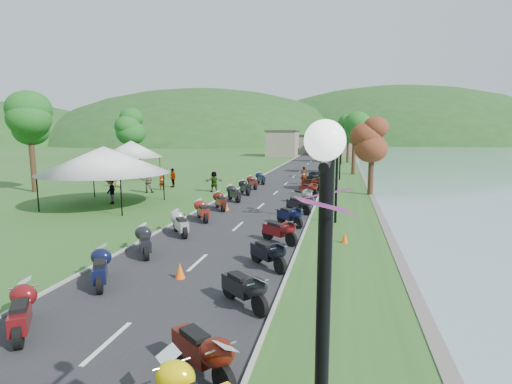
# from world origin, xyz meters

# --- Properties ---
(road) EXTENTS (7.00, 120.00, 0.02)m
(road) POSITION_xyz_m (0.00, 40.00, 0.01)
(road) COLOR #272729
(road) RESTS_ON ground
(hills_backdrop) EXTENTS (360.00, 120.00, 76.00)m
(hills_backdrop) POSITION_xyz_m (0.00, 200.00, 0.00)
(hills_backdrop) COLOR #285621
(hills_backdrop) RESTS_ON ground
(far_building) EXTENTS (18.00, 16.00, 5.00)m
(far_building) POSITION_xyz_m (-2.00, 85.00, 2.50)
(far_building) COLOR gray
(far_building) RESTS_ON ground
(moto_row_left) EXTENTS (2.60, 41.36, 1.10)m
(moto_row_left) POSITION_xyz_m (-2.34, 13.71, 0.55)
(moto_row_left) COLOR #331411
(moto_row_left) RESTS_ON ground
(moto_row_right) EXTENTS (2.60, 36.30, 1.10)m
(moto_row_right) POSITION_xyz_m (2.64, 20.19, 0.55)
(moto_row_right) COLOR #331411
(moto_row_right) RESTS_ON ground
(streetlamp_near) EXTENTS (1.40, 1.40, 5.00)m
(streetlamp_near) POSITION_xyz_m (5.18, -0.15, 2.50)
(streetlamp_near) COLOR black
(streetlamp_near) RESTS_ON ground
(vendor_tent_main) EXTENTS (5.76, 5.76, 4.00)m
(vendor_tent_main) POSITION_xyz_m (-10.34, 20.08, 2.00)
(vendor_tent_main) COLOR white
(vendor_tent_main) RESTS_ON ground
(vendor_tent_side) EXTENTS (4.48, 4.48, 4.00)m
(vendor_tent_side) POSITION_xyz_m (-17.43, 36.12, 2.00)
(vendor_tent_side) COLOR white
(vendor_tent_side) RESTS_ON ground
(tree_park_left) EXTENTS (3.34, 3.34, 9.29)m
(tree_park_left) POSITION_xyz_m (-19.72, 24.34, 4.65)
(tree_park_left) COLOR #237022
(tree_park_left) RESTS_ON ground
(tree_lakeside) EXTENTS (2.48, 2.48, 6.90)m
(tree_lakeside) POSITION_xyz_m (7.49, 28.70, 3.45)
(tree_lakeside) COLOR #237022
(tree_lakeside) RESTS_ON ground
(pedestrian_a) EXTENTS (0.65, 0.69, 1.53)m
(pedestrian_a) POSITION_xyz_m (-9.85, 27.65, 0.00)
(pedestrian_a) COLOR slate
(pedestrian_a) RESTS_ON ground
(pedestrian_b) EXTENTS (1.06, 0.75, 1.97)m
(pedestrian_b) POSITION_xyz_m (-10.30, 26.00, 0.00)
(pedestrian_b) COLOR slate
(pedestrian_b) RESTS_ON ground
(pedestrian_c) EXTENTS (1.25, 1.17, 1.89)m
(pedestrian_c) POSITION_xyz_m (-10.33, 20.63, 0.00)
(pedestrian_c) COLOR slate
(pedestrian_c) RESTS_ON ground
(traffic_cone_near) EXTENTS (0.36, 0.36, 0.56)m
(traffic_cone_near) POSITION_xyz_m (0.01, 8.30, 0.28)
(traffic_cone_near) COLOR #F2590C
(traffic_cone_near) RESTS_ON ground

